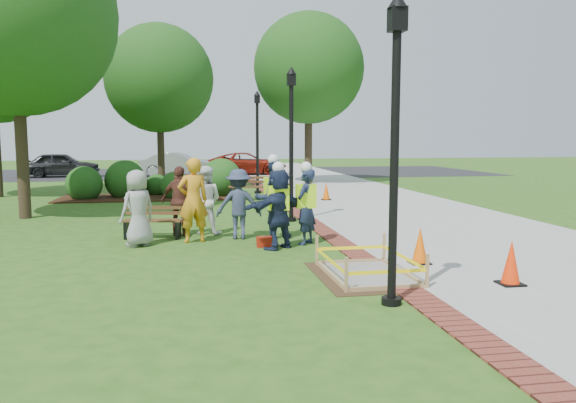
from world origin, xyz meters
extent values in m
plane|color=#285116|center=(0.00, 0.00, 0.00)|extent=(100.00, 100.00, 0.00)
cube|color=#9E9E99|center=(5.00, 10.00, 0.01)|extent=(6.00, 60.00, 0.02)
cube|color=maroon|center=(1.75, 10.00, 0.01)|extent=(0.50, 60.00, 0.03)
cube|color=#381E0F|center=(-3.00, 12.00, 0.02)|extent=(7.00, 3.00, 0.05)
cube|color=black|center=(0.00, 27.00, 0.00)|extent=(36.00, 12.00, 0.01)
cube|color=#47331E|center=(1.41, -1.38, 0.00)|extent=(1.73, 2.32, 0.01)
cube|color=gray|center=(1.41, -1.38, 0.02)|extent=(1.22, 1.82, 0.04)
cube|color=tan|center=(1.41, -1.38, 0.04)|extent=(1.35, 1.94, 0.08)
cube|color=tan|center=(1.41, -1.38, 0.28)|extent=(1.38, 1.97, 0.55)
cube|color=yellow|center=(1.41, -1.38, 0.30)|extent=(1.33, 1.92, 0.06)
cube|color=brown|center=(-2.40, 2.92, 0.42)|extent=(1.42, 0.65, 0.04)
cube|color=brown|center=(-2.36, 3.14, 0.63)|extent=(1.35, 0.29, 0.22)
cube|color=black|center=(-2.40, 2.92, 0.20)|extent=(1.30, 0.68, 0.40)
cube|color=#512D1B|center=(0.69, 10.46, 0.50)|extent=(1.70, 0.81, 0.04)
cube|color=#512D1B|center=(0.74, 10.71, 0.75)|extent=(1.61, 0.39, 0.26)
cube|color=black|center=(0.69, 10.46, 0.24)|extent=(1.57, 0.85, 0.48)
cube|color=black|center=(3.46, -2.36, 0.02)|extent=(0.37, 0.37, 0.05)
cone|color=#FF3208|center=(3.46, -2.36, 0.39)|extent=(0.29, 0.29, 0.68)
cube|color=black|center=(2.64, -0.70, 0.02)|extent=(0.36, 0.36, 0.05)
cone|color=#FC5D07|center=(2.64, -0.70, 0.38)|extent=(0.28, 0.28, 0.66)
cube|color=black|center=(3.45, 9.91, 0.02)|extent=(0.34, 0.34, 0.05)
cone|color=#F35D07|center=(3.45, 9.91, 0.36)|extent=(0.27, 0.27, 0.63)
cube|color=#9E1D0C|center=(0.08, 1.45, 0.11)|extent=(0.43, 0.24, 0.21)
cylinder|color=black|center=(1.25, -3.00, 1.90)|extent=(0.12, 0.12, 3.80)
cube|color=black|center=(1.25, -3.00, 3.90)|extent=(0.22, 0.22, 0.32)
cone|color=black|center=(1.25, -3.00, 4.15)|extent=(0.28, 0.28, 0.22)
cylinder|color=black|center=(1.25, -3.00, 0.05)|extent=(0.28, 0.28, 0.10)
cylinder|color=black|center=(1.25, 5.00, 1.90)|extent=(0.12, 0.12, 3.80)
cube|color=black|center=(1.25, 5.00, 3.90)|extent=(0.22, 0.22, 0.32)
cone|color=black|center=(1.25, 5.00, 4.15)|extent=(0.28, 0.28, 0.22)
cylinder|color=black|center=(1.25, 5.00, 0.05)|extent=(0.28, 0.28, 0.10)
cylinder|color=black|center=(1.25, 13.00, 1.90)|extent=(0.12, 0.12, 3.80)
cube|color=black|center=(1.25, 13.00, 3.90)|extent=(0.22, 0.22, 0.32)
cone|color=black|center=(1.25, 13.00, 4.15)|extent=(0.28, 0.28, 0.22)
cylinder|color=black|center=(1.25, 13.00, 0.05)|extent=(0.28, 0.28, 0.10)
cylinder|color=#3D2D1E|center=(-6.26, 6.88, 2.36)|extent=(0.34, 0.34, 4.73)
sphere|color=#1E4814|center=(-6.26, 6.88, 5.74)|extent=(5.63, 5.63, 5.63)
cylinder|color=#3D2D1E|center=(-2.80, 15.44, 2.03)|extent=(0.31, 0.31, 4.05)
sphere|color=#1E4814|center=(-2.80, 15.44, 4.92)|extent=(4.77, 4.77, 4.77)
cylinder|color=#3D2D1E|center=(4.37, 17.53, 2.37)|extent=(0.38, 0.38, 4.73)
sphere|color=#1E4814|center=(4.37, 17.53, 5.75)|extent=(5.50, 5.50, 5.50)
sphere|color=#1E4814|center=(-5.49, 11.81, 0.00)|extent=(1.36, 1.36, 1.36)
sphere|color=#1E4814|center=(-4.04, 12.31, 0.00)|extent=(1.58, 1.58, 1.58)
sphere|color=#1E4814|center=(-2.10, 11.63, 0.00)|extent=(1.12, 1.12, 1.12)
sphere|color=#1E4814|center=(-0.31, 12.11, 0.00)|extent=(1.63, 1.63, 1.63)
sphere|color=#1E4814|center=(-2.87, 12.94, 0.00)|extent=(0.93, 0.93, 0.93)
imported|color=#959595|center=(-2.64, 2.00, 0.83)|extent=(0.62, 0.60, 1.65)
imported|color=orange|center=(-1.46, 2.27, 0.94)|extent=(0.68, 0.53, 1.89)
imported|color=white|center=(-1.17, 3.28, 0.83)|extent=(0.61, 0.50, 1.65)
imported|color=brown|center=(-1.76, 3.21, 0.83)|extent=(0.63, 0.54, 1.66)
imported|color=#2F3753|center=(-0.42, 2.52, 0.81)|extent=(0.54, 0.37, 1.61)
imported|color=#1C1E48|center=(0.29, 1.19, 0.85)|extent=(0.64, 0.60, 1.69)
cube|color=#AFF414|center=(0.29, 1.19, 1.09)|extent=(0.42, 0.26, 0.52)
sphere|color=white|center=(0.29, 1.19, 1.72)|extent=(0.25, 0.25, 0.25)
imported|color=#192141|center=(0.96, 1.59, 0.83)|extent=(0.59, 0.63, 1.67)
cube|color=#AFF414|center=(0.96, 1.59, 1.07)|extent=(0.42, 0.26, 0.52)
sphere|color=white|center=(0.96, 1.59, 1.69)|extent=(0.25, 0.25, 0.25)
imported|color=#182140|center=(0.37, 2.47, 0.90)|extent=(0.60, 0.41, 1.81)
cube|color=#AFF414|center=(0.37, 2.47, 1.16)|extent=(0.42, 0.26, 0.52)
sphere|color=white|center=(0.37, 2.47, 1.83)|extent=(0.25, 0.25, 0.25)
imported|color=black|center=(-9.02, 24.61, 0.00)|extent=(2.48, 5.03, 1.59)
imported|color=#ACACB1|center=(-2.28, 24.02, 0.00)|extent=(2.97, 5.10, 1.56)
imported|color=maroon|center=(1.99, 24.94, 0.00)|extent=(2.49, 4.81, 1.51)
camera|label=1|loc=(-1.50, -10.32, 2.34)|focal=35.00mm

